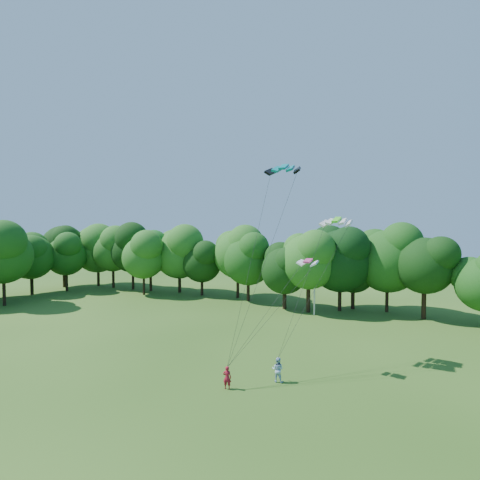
% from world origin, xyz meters
% --- Properties ---
extents(ground, '(160.00, 160.00, 0.00)m').
position_xyz_m(ground, '(0.00, 0.00, 0.00)').
color(ground, '#274A14').
rests_on(ground, ground).
extents(utility_pole, '(1.59, 0.66, 8.35)m').
position_xyz_m(utility_pole, '(3.23, 32.81, 4.29)').
color(utility_pole, silver).
rests_on(utility_pole, ground).
extents(kite_flyer_left, '(0.71, 0.56, 1.69)m').
position_xyz_m(kite_flyer_left, '(3.32, 8.12, 0.85)').
color(kite_flyer_left, maroon).
rests_on(kite_flyer_left, ground).
extents(kite_flyer_right, '(0.96, 0.76, 1.89)m').
position_xyz_m(kite_flyer_right, '(6.21, 10.93, 0.94)').
color(kite_flyer_right, '#A6C5E6').
rests_on(kite_flyer_right, ground).
extents(kite_teal, '(3.03, 1.44, 0.67)m').
position_xyz_m(kite_teal, '(5.04, 15.35, 17.02)').
color(kite_teal, '#047A82').
rests_on(kite_teal, ground).
extents(kite_green, '(2.85, 1.55, 0.57)m').
position_xyz_m(kite_green, '(9.08, 17.93, 12.44)').
color(kite_green, '#4DE322').
rests_on(kite_green, ground).
extents(kite_pink, '(1.78, 1.04, 0.34)m').
position_xyz_m(kite_pink, '(7.68, 13.84, 9.11)').
color(kite_pink, '#CB3878').
rests_on(kite_pink, ground).
extents(tree_back_west, '(7.74, 7.74, 11.26)m').
position_xyz_m(tree_back_west, '(-27.79, 37.22, 7.03)').
color(tree_back_west, '#2F2113').
rests_on(tree_back_west, ground).
extents(tree_back_center, '(9.47, 9.47, 13.78)m').
position_xyz_m(tree_back_center, '(5.78, 36.67, 8.60)').
color(tree_back_center, '#302512').
rests_on(tree_back_center, ground).
extents(tree_flank_west, '(8.89, 8.89, 12.93)m').
position_xyz_m(tree_flank_west, '(-39.34, 18.18, 8.07)').
color(tree_flank_west, black).
rests_on(tree_flank_west, ground).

